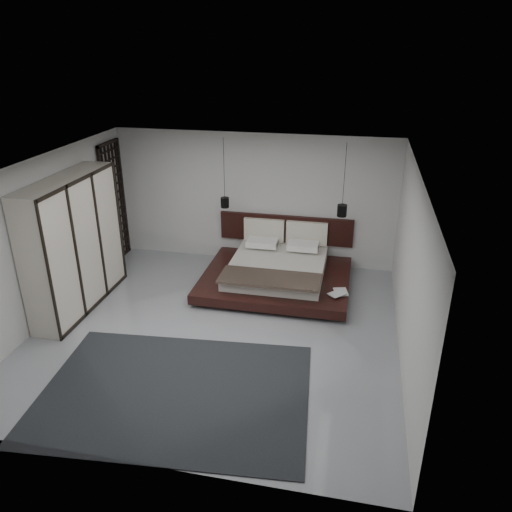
% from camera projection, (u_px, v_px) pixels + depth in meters
% --- Properties ---
extents(floor, '(6.00, 6.00, 0.00)m').
position_uv_depth(floor, '(217.00, 330.00, 8.50)').
color(floor, '#96989E').
rests_on(floor, ground).
extents(ceiling, '(6.00, 6.00, 0.00)m').
position_uv_depth(ceiling, '(211.00, 168.00, 7.36)').
color(ceiling, white).
rests_on(ceiling, wall_back).
extents(wall_back, '(6.00, 0.00, 6.00)m').
position_uv_depth(wall_back, '(254.00, 199.00, 10.61)').
color(wall_back, silver).
rests_on(wall_back, floor).
extents(wall_front, '(6.00, 0.00, 6.00)m').
position_uv_depth(wall_front, '(134.00, 367.00, 5.24)').
color(wall_front, silver).
rests_on(wall_front, floor).
extents(wall_left, '(0.00, 6.00, 6.00)m').
position_uv_depth(wall_left, '(45.00, 240.00, 8.49)').
color(wall_left, silver).
rests_on(wall_left, floor).
extents(wall_right, '(0.00, 6.00, 6.00)m').
position_uv_depth(wall_right, '(410.00, 271.00, 7.36)').
color(wall_right, silver).
rests_on(wall_right, floor).
extents(lattice_screen, '(0.05, 0.90, 2.60)m').
position_uv_depth(lattice_screen, '(115.00, 203.00, 10.72)').
color(lattice_screen, black).
rests_on(lattice_screen, floor).
extents(bed, '(2.86, 2.42, 1.09)m').
position_uv_depth(bed, '(277.00, 271.00, 9.95)').
color(bed, black).
rests_on(bed, floor).
extents(book_lower, '(0.31, 0.37, 0.03)m').
position_uv_depth(book_lower, '(334.00, 292.00, 9.14)').
color(book_lower, '#99724C').
rests_on(book_lower, bed).
extents(book_upper, '(0.36, 0.37, 0.02)m').
position_uv_depth(book_upper, '(333.00, 292.00, 9.10)').
color(book_upper, '#99724C').
rests_on(book_upper, book_lower).
extents(pendant_left, '(0.17, 0.17, 1.41)m').
position_uv_depth(pendant_left, '(225.00, 202.00, 10.09)').
color(pendant_left, black).
rests_on(pendant_left, ceiling).
extents(pendant_right, '(0.19, 0.19, 1.43)m').
position_uv_depth(pendant_right, '(342.00, 210.00, 9.65)').
color(pendant_right, black).
rests_on(pendant_right, ceiling).
extents(wardrobe, '(0.58, 2.46, 2.41)m').
position_uv_depth(wardrobe, '(74.00, 244.00, 8.83)').
color(wardrobe, beige).
rests_on(wardrobe, floor).
extents(rug, '(3.93, 2.96, 0.02)m').
position_uv_depth(rug, '(175.00, 392.00, 6.99)').
color(rug, black).
rests_on(rug, floor).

